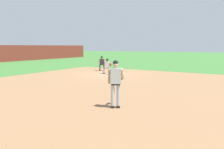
% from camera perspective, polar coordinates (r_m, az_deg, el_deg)
% --- Properties ---
extents(ground_plane, '(160.00, 160.00, 0.00)m').
position_cam_1_polar(ground_plane, '(18.78, -0.98, 0.05)').
color(ground_plane, '#3D7533').
extents(infield_dirt_patch, '(18.00, 18.00, 0.01)m').
position_cam_1_polar(infield_dirt_patch, '(13.67, -0.39, -2.68)').
color(infield_dirt_patch, '#936B47').
rests_on(infield_dirt_patch, ground).
extents(first_base_bag, '(0.38, 0.38, 0.09)m').
position_cam_1_polar(first_base_bag, '(18.77, -0.98, 0.18)').
color(first_base_bag, white).
rests_on(first_base_bag, ground).
extents(baseball, '(0.07, 0.07, 0.07)m').
position_cam_1_polar(baseball, '(16.09, -0.59, -1.04)').
color(baseball, white).
rests_on(baseball, ground).
extents(pitcher, '(0.85, 0.57, 1.86)m').
position_cam_1_polar(pitcher, '(8.43, 1.03, -1.69)').
color(pitcher, black).
rests_on(pitcher, ground).
extents(first_baseman, '(0.80, 1.05, 1.34)m').
position_cam_1_polar(first_baseman, '(19.10, -1.17, 2.38)').
color(first_baseman, black).
rests_on(first_baseman, ground).
extents(umpire, '(0.65, 0.68, 1.46)m').
position_cam_1_polar(umpire, '(21.52, -2.68, 3.09)').
color(umpire, black).
rests_on(umpire, ground).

